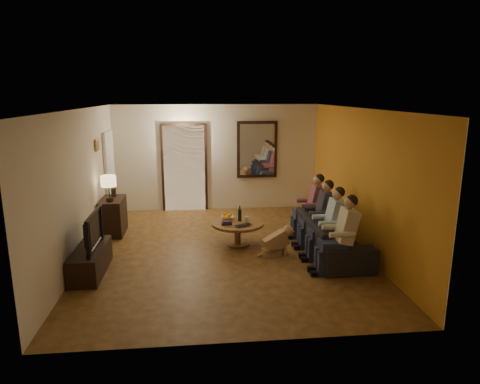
{
  "coord_description": "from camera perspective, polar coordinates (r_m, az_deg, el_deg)",
  "views": [
    {
      "loc": [
        -0.5,
        -7.48,
        2.86
      ],
      "look_at": [
        0.3,
        0.3,
        1.05
      ],
      "focal_mm": 32.0,
      "sensor_mm": 36.0,
      "label": 1
    }
  ],
  "objects": [
    {
      "name": "kitchen_doorway",
      "position": [
        10.62,
        -7.42,
        3.11
      ],
      "size": [
        1.0,
        0.06,
        2.1
      ],
      "primitive_type": "cube",
      "color": "#FFE0A5",
      "rests_on": "floor"
    },
    {
      "name": "table_lamp",
      "position": [
        8.89,
        -17.09,
        0.47
      ],
      "size": [
        0.3,
        0.3,
        0.54
      ],
      "primitive_type": null,
      "color": "beige",
      "rests_on": "dresser"
    },
    {
      "name": "wine_glass",
      "position": [
        8.25,
        0.9,
        -3.6
      ],
      "size": [
        0.06,
        0.06,
        0.1
      ],
      "primitive_type": "cylinder",
      "color": "silver",
      "rests_on": "coffee_table"
    },
    {
      "name": "laptop",
      "position": [
        7.93,
        0.61,
        -4.56
      ],
      "size": [
        0.39,
        0.34,
        0.03
      ],
      "primitive_type": "imported",
      "rotation": [
        0.0,
        0.0,
        0.49
      ],
      "color": "black",
      "rests_on": "coffee_table"
    },
    {
      "name": "person_d",
      "position": [
        8.73,
        9.64,
        -2.16
      ],
      "size": [
        0.6,
        0.4,
        1.2
      ],
      "primitive_type": null,
      "color": "tan",
      "rests_on": "sofa"
    },
    {
      "name": "fridge_glimpse",
      "position": [
        10.65,
        -6.05,
        2.36
      ],
      "size": [
        0.45,
        0.03,
        1.7
      ],
      "primitive_type": "cube",
      "color": "silver",
      "rests_on": "floor"
    },
    {
      "name": "book_stack",
      "position": [
        8.07,
        -1.8,
        -4.09
      ],
      "size": [
        0.2,
        0.15,
        0.07
      ],
      "primitive_type": null,
      "color": "black",
      "rests_on": "coffee_table"
    },
    {
      "name": "person_b",
      "position": [
        7.63,
        12.03,
        -4.5
      ],
      "size": [
        0.6,
        0.4,
        1.2
      ],
      "primitive_type": null,
      "color": "tan",
      "rests_on": "sofa"
    },
    {
      "name": "flower_vase",
      "position": [
        9.33,
        -16.56,
        0.75
      ],
      "size": [
        0.14,
        0.14,
        0.44
      ],
      "primitive_type": null,
      "color": "red",
      "rests_on": "dresser"
    },
    {
      "name": "back_wall",
      "position": [
        10.61,
        -3.12,
        4.56
      ],
      "size": [
        5.0,
        0.02,
        2.6
      ],
      "primitive_type": "cube",
      "color": "beige",
      "rests_on": "floor"
    },
    {
      "name": "dresser",
      "position": [
        9.26,
        -16.57,
        -3.12
      ],
      "size": [
        0.45,
        0.84,
        0.74
      ],
      "primitive_type": "cube",
      "color": "black",
      "rests_on": "floor"
    },
    {
      "name": "mirror_glass",
      "position": [
        10.61,
        2.31,
        5.66
      ],
      "size": [
        0.86,
        0.02,
        1.26
      ],
      "primitive_type": "cube",
      "color": "white",
      "rests_on": "back_wall"
    },
    {
      "name": "coffee_table",
      "position": [
        8.26,
        -0.31,
        -5.57
      ],
      "size": [
        1.03,
        1.03,
        0.45
      ],
      "primitive_type": "cylinder",
      "rotation": [
        0.0,
        0.0,
        -0.03
      ],
      "color": "brown",
      "rests_on": "floor"
    },
    {
      "name": "bowl",
      "position": [
        8.38,
        -1.69,
        -3.46
      ],
      "size": [
        0.26,
        0.26,
        0.06
      ],
      "primitive_type": "imported",
      "color": "white",
      "rests_on": "coffee_table"
    },
    {
      "name": "tv_stand",
      "position": [
        7.43,
        -19.29,
        -8.61
      ],
      "size": [
        0.45,
        1.28,
        0.43
      ],
      "primitive_type": "cube",
      "color": "black",
      "rests_on": "floor"
    },
    {
      "name": "mirror_frame",
      "position": [
        10.64,
        2.29,
        5.68
      ],
      "size": [
        1.0,
        0.05,
        1.4
      ],
      "primitive_type": "cube",
      "color": "black",
      "rests_on": "back_wall"
    },
    {
      "name": "dog",
      "position": [
        7.75,
        4.84,
        -6.47
      ],
      "size": [
        0.6,
        0.35,
        0.56
      ],
      "primitive_type": null,
      "rotation": [
        0.0,
        0.0,
        0.2
      ],
      "color": "#A8784D",
      "rests_on": "floor"
    },
    {
      "name": "floor",
      "position": [
        8.03,
        -1.93,
        -7.86
      ],
      "size": [
        5.0,
        6.0,
        0.01
      ],
      "primitive_type": "cube",
      "color": "#472F13",
      "rests_on": "ground"
    },
    {
      "name": "door_trim",
      "position": [
        10.61,
        -7.42,
        3.1
      ],
      "size": [
        1.12,
        0.04,
        2.22
      ],
      "primitive_type": "cube",
      "color": "black",
      "rests_on": "floor"
    },
    {
      "name": "white_door",
      "position": [
        10.14,
        -16.92,
        2.01
      ],
      "size": [
        0.06,
        0.85,
        2.04
      ],
      "primitive_type": "cube",
      "color": "white",
      "rests_on": "floor"
    },
    {
      "name": "tv",
      "position": [
        7.27,
        -19.59,
        -4.87
      ],
      "size": [
        1.03,
        0.13,
        0.59
      ],
      "primitive_type": "imported",
      "rotation": [
        0.0,
        0.0,
        1.57
      ],
      "color": "black",
      "rests_on": "tv_stand"
    },
    {
      "name": "ceiling",
      "position": [
        7.5,
        -2.08,
        11.03
      ],
      "size": [
        5.0,
        6.0,
        0.01
      ],
      "primitive_type": "cube",
      "color": "white",
      "rests_on": "back_wall"
    },
    {
      "name": "orange_accent",
      "position": [
        8.21,
        15.62,
        1.58
      ],
      "size": [
        0.01,
        6.0,
        2.6
      ],
      "primitive_type": "cube",
      "color": "orange",
      "rests_on": "right_wall"
    },
    {
      "name": "sofa",
      "position": [
        8.01,
        11.97,
        -5.69
      ],
      "size": [
        2.26,
        0.92,
        0.65
      ],
      "primitive_type": "imported",
      "rotation": [
        0.0,
        0.0,
        1.59
      ],
      "color": "black",
      "rests_on": "floor"
    },
    {
      "name": "front_wall",
      "position": [
        4.77,
        0.49,
        -6.08
      ],
      "size": [
        5.0,
        0.02,
        2.6
      ],
      "primitive_type": "cube",
      "color": "beige",
      "rests_on": "floor"
    },
    {
      "name": "person_c",
      "position": [
        8.18,
        10.75,
        -3.25
      ],
      "size": [
        0.6,
        0.4,
        1.2
      ],
      "primitive_type": null,
      "color": "tan",
      "rests_on": "sofa"
    },
    {
      "name": "framed_art",
      "position": [
        9.05,
        -18.5,
        5.96
      ],
      "size": [
        0.03,
        0.28,
        0.24
      ],
      "primitive_type": "cube",
      "color": "#B28C33",
      "rests_on": "left_wall"
    },
    {
      "name": "art_canvas",
      "position": [
        9.05,
        -18.41,
        5.96
      ],
      "size": [
        0.01,
        0.22,
        0.18
      ],
      "primitive_type": "cube",
      "color": "brown",
      "rests_on": "left_wall"
    },
    {
      "name": "right_wall",
      "position": [
        8.21,
        15.69,
        1.59
      ],
      "size": [
        0.02,
        6.0,
        2.6
      ],
      "primitive_type": "cube",
      "color": "beige",
      "rests_on": "floor"
    },
    {
      "name": "wine_bottle",
      "position": [
        8.25,
        -0.04,
        -2.83
      ],
      "size": [
        0.07,
        0.07,
        0.31
      ],
      "primitive_type": null,
      "color": "black",
      "rests_on": "coffee_table"
    },
    {
      "name": "oranges",
      "position": [
        8.36,
        -1.69,
        -3.02
      ],
      "size": [
        0.2,
        0.2,
        0.08
      ],
      "primitive_type": null,
      "color": "orange",
      "rests_on": "bowl"
    },
    {
      "name": "left_wall",
      "position": [
        7.9,
        -20.41,
        0.81
      ],
      "size": [
        0.02,
        6.0,
        2.6
      ],
      "primitive_type": "cube",
      "color": "beige",
      "rests_on": "floor"
    },
    {
      "name": "person_a",
      "position": [
        7.09,
        13.5,
        -5.94
      ],
      "size": [
        0.6,
        0.4,
        1.2
      ],
      "primitive_type": null,
      "color": "tan",
      "rests_on": "sofa"
    }
  ]
}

